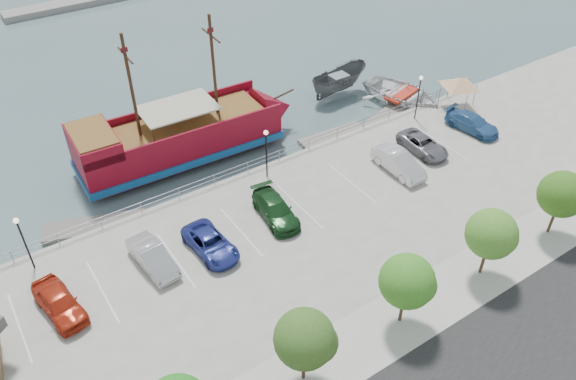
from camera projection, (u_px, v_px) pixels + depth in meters
ground at (315, 232)px, 41.00m from camera, size 160.00×160.00×0.00m
sidewalk at (412, 313)px, 33.85m from camera, size 100.00×4.00×0.05m
seawall_railing at (258, 163)px, 45.15m from camera, size 50.00×0.06×1.00m
pirate_ship at (195, 133)px, 47.56m from camera, size 19.95×6.17×12.51m
patrol_boat at (339, 83)px, 56.24m from camera, size 7.03×3.20×2.64m
speedboat at (402, 96)px, 55.23m from camera, size 7.70×9.33×1.68m
dock_west at (95, 227)px, 41.12m from camera, size 7.52×4.44×0.41m
dock_mid at (333, 136)px, 50.68m from camera, size 6.56×2.22×0.37m
dock_east at (389, 115)px, 53.59m from camera, size 6.99×3.86×0.38m
canopy_tent at (461, 78)px, 51.41m from camera, size 5.42×5.42×3.45m
lamp_post_left at (22, 235)px, 34.98m from camera, size 0.36×0.36×4.28m
lamp_post_mid at (266, 145)px, 42.80m from camera, size 0.36×0.36×4.28m
lamp_post_right at (419, 90)px, 49.76m from camera, size 0.36×0.36×4.28m
tree_c at (308, 340)px, 28.35m from camera, size 3.30×3.20×5.00m
tree_d at (410, 282)px, 31.39m from camera, size 3.30×3.20×5.00m
tree_e at (494, 235)px, 34.43m from camera, size 3.30×3.20×5.00m
tree_f at (564, 195)px, 37.48m from camera, size 3.30×3.20×5.00m
parked_car_a at (59, 303)px, 33.45m from camera, size 2.60×4.94×1.60m
parked_car_b at (153, 257)px, 36.47m from camera, size 2.06×4.80×1.54m
parked_car_c at (211, 244)px, 37.60m from camera, size 2.57×5.01×1.35m
parked_car_d at (275, 210)px, 40.26m from camera, size 2.68×5.31×1.48m
parked_car_f at (399, 163)px, 44.67m from camera, size 1.82×5.03×1.65m
parked_car_g at (423, 145)px, 46.97m from camera, size 2.28×4.82×1.33m
parked_car_h at (472, 123)px, 49.56m from camera, size 2.73×5.24×1.45m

